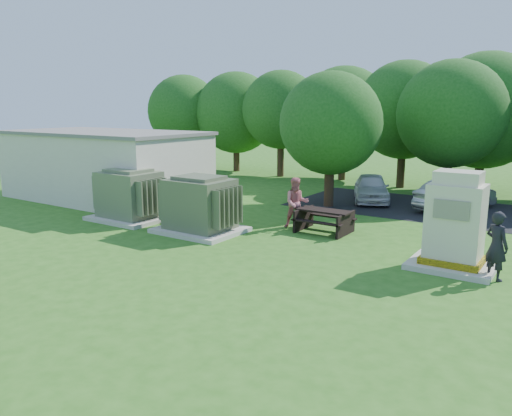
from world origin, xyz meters
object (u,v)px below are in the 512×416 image
Objects in this scene: transformer_left at (130,196)px; person_by_generator at (497,246)px; generator_cabinet at (455,226)px; picnic_table at (324,218)px; car_silver_a at (456,195)px; car_white at (371,188)px; person_at_picnic at (297,203)px; transformer_right at (200,206)px.

transformer_left is 1.61× the size of person_by_generator.
generator_cabinet is 5.21m from picnic_table.
person_by_generator reaches higher than picnic_table.
picnic_table is (-4.88, 1.71, -0.70)m from generator_cabinet.
generator_cabinet is at bearing -19.28° from picnic_table.
transformer_left is 14.03m from car_silver_a.
car_white is (-5.68, 8.45, -0.55)m from generator_cabinet.
generator_cabinet is 1.45× the size of person_at_picnic.
car_silver_a is at bearing 101.95° from generator_cabinet.
person_by_generator is (9.82, 0.40, -0.04)m from transformer_right.
transformer_left reaches higher than car_white.
picnic_table is at bearing 18.42° from transformer_left.
transformer_left is 1.53× the size of picnic_table.
person_at_picnic is 0.49× the size of car_white.
picnic_table is 6.79m from car_white.
transformer_right is 1.56× the size of person_at_picnic.
generator_cabinet is at bearing -79.94° from car_white.
transformer_left is 7.91m from picnic_table.
generator_cabinet is at bearing 123.17° from car_silver_a.
transformer_left reaches higher than picnic_table.
picnic_table is 0.47× the size of car_silver_a.
generator_cabinet is (8.66, 0.79, 0.25)m from transformer_right.
transformer_left is 13.53m from person_by_generator.
transformer_right is 0.76× the size of car_white.
transformer_left is at bearing -161.58° from picnic_table.
transformer_left is 0.76× the size of car_white.
transformer_left is 1.08× the size of generator_cabinet.
person_by_generator is at bearing -76.11° from car_white.
transformer_right is at bearing -174.80° from generator_cabinet.
picnic_table is (3.79, 2.49, -0.45)m from transformer_right.
person_by_generator is at bearing 2.36° from transformer_right.
generator_cabinet is 0.66× the size of car_silver_a.
transformer_right reaches higher than person_by_generator.
generator_cabinet is at bearing 3.65° from transformer_left.
car_silver_a reaches higher than picnic_table.
transformer_right reaches higher than person_at_picnic.
car_white is (2.98, 9.24, -0.30)m from transformer_right.
generator_cabinet reaches higher than picnic_table.
generator_cabinet reaches higher than person_by_generator.
generator_cabinet is 0.71× the size of car_white.
person_at_picnic reaches higher than picnic_table.
picnic_table is at bearing 33.35° from transformer_right.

